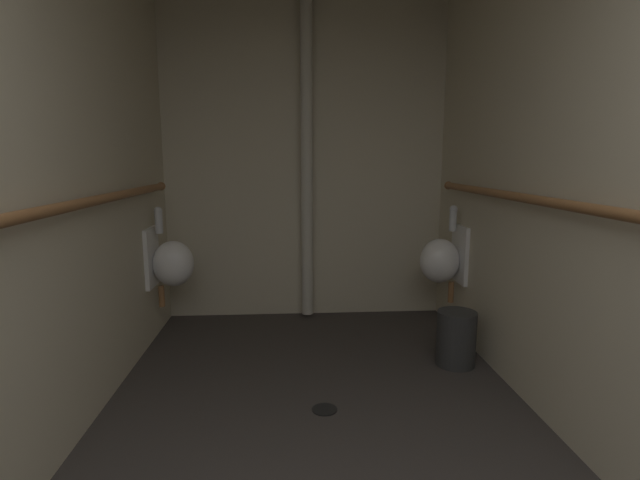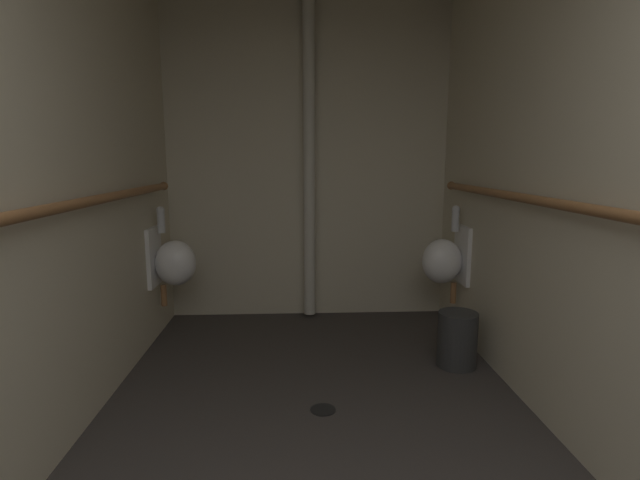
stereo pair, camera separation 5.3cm
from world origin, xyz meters
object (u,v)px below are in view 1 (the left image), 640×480
Objects in this scene: urinal_right_mid at (443,259)px; waste_bin at (456,338)px; urinal_left_mid at (170,262)px; floor_drain at (325,409)px; standpipe_back_wall at (307,157)px.

urinal_right_mid is 0.71m from waste_bin.
floor_drain is (1.07, -1.13, -0.59)m from urinal_left_mid.
floor_drain is 1.07m from waste_bin.
urinal_left_mid is at bearing 178.96° from urinal_right_mid.
waste_bin is at bearing -97.54° from urinal_right_mid.
urinal_right_mid reaches higher than floor_drain.
urinal_right_mid is 2.07× the size of waste_bin.
urinal_left_mid reaches higher than waste_bin.
standpipe_back_wall is at bearing 23.42° from urinal_left_mid.
urinal_right_mid is 0.28× the size of standpipe_back_wall.
urinal_right_mid is 5.39× the size of floor_drain.
urinal_left_mid and urinal_right_mid have the same top height.
standpipe_back_wall is (1.04, 0.45, 0.78)m from urinal_left_mid.
floor_drain is at bearing -46.70° from urinal_left_mid.
waste_bin is (-0.08, -0.57, -0.41)m from urinal_right_mid.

